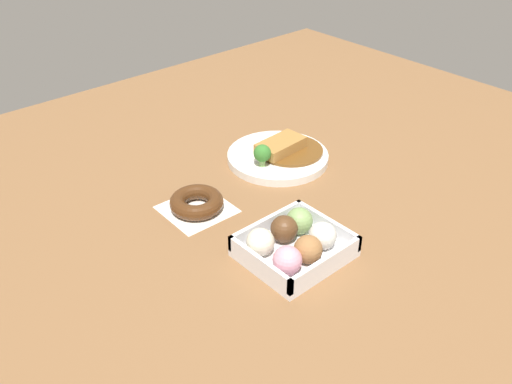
% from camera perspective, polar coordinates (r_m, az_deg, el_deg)
% --- Properties ---
extents(ground_plane, '(1.60, 1.60, 0.00)m').
position_cam_1_polar(ground_plane, '(1.19, 5.98, 0.63)').
color(ground_plane, brown).
extents(curry_plate, '(0.23, 0.23, 0.07)m').
position_cam_1_polar(curry_plate, '(1.27, 2.31, 3.86)').
color(curry_plate, white).
rests_on(curry_plate, ground_plane).
extents(donut_box, '(0.18, 0.16, 0.06)m').
position_cam_1_polar(donut_box, '(0.98, 3.93, -5.29)').
color(donut_box, white).
rests_on(donut_box, ground_plane).
extents(chocolate_ring_donut, '(0.13, 0.13, 0.03)m').
position_cam_1_polar(chocolate_ring_donut, '(1.10, -6.13, -1.10)').
color(chocolate_ring_donut, white).
rests_on(chocolate_ring_donut, ground_plane).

